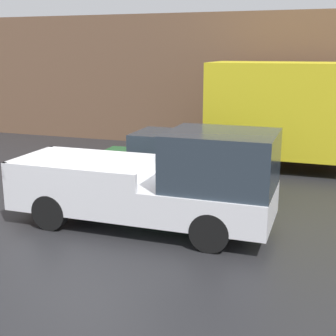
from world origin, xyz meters
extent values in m
plane|color=#232326|center=(0.00, 0.00, 0.00)|extent=(60.00, 60.00, 0.00)
cube|color=brown|center=(0.00, 9.30, 2.61)|extent=(28.00, 0.15, 5.22)
cube|color=silver|center=(1.42, 0.15, 0.70)|extent=(5.75, 1.94, 0.70)
cube|color=#28333D|center=(3.21, 0.15, 1.63)|extent=(2.19, 1.82, 1.17)
cube|color=silver|center=(0.13, 1.07, 1.24)|extent=(3.16, 0.10, 0.38)
cube|color=silver|center=(0.13, -0.77, 1.24)|extent=(3.16, 0.10, 0.38)
cube|color=silver|center=(-1.40, 0.15, 1.24)|extent=(0.10, 1.94, 0.38)
cylinder|color=black|center=(3.21, 1.00, 0.39)|extent=(0.79, 0.26, 0.79)
cylinder|color=black|center=(3.21, -0.70, 0.39)|extent=(0.79, 0.26, 0.79)
cylinder|color=black|center=(-0.36, 1.00, 0.39)|extent=(0.79, 0.26, 0.79)
cylinder|color=black|center=(-0.36, -0.70, 0.39)|extent=(0.79, 0.26, 0.79)
cube|color=#1E592D|center=(1.27, 3.18, 0.58)|extent=(4.80, 1.85, 0.61)
cube|color=#28333D|center=(1.42, 3.18, 1.24)|extent=(2.64, 1.63, 0.70)
cylinder|color=black|center=(2.76, 4.01, 0.33)|extent=(0.66, 0.22, 0.66)
cylinder|color=black|center=(2.76, 2.36, 0.33)|extent=(0.66, 0.22, 0.66)
cylinder|color=black|center=(-0.21, 4.01, 0.33)|extent=(0.66, 0.22, 0.66)
cylinder|color=black|center=(-0.21, 2.36, 0.33)|extent=(0.66, 0.22, 0.66)
cube|color=gold|center=(4.10, 6.66, 1.96)|extent=(5.38, 2.50, 2.95)
cylinder|color=black|center=(3.01, 7.78, 0.51)|extent=(1.01, 0.30, 1.01)
cylinder|color=black|center=(3.01, 5.55, 0.51)|extent=(1.01, 0.30, 1.01)
camera|label=1|loc=(5.20, -8.95, 3.81)|focal=50.00mm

